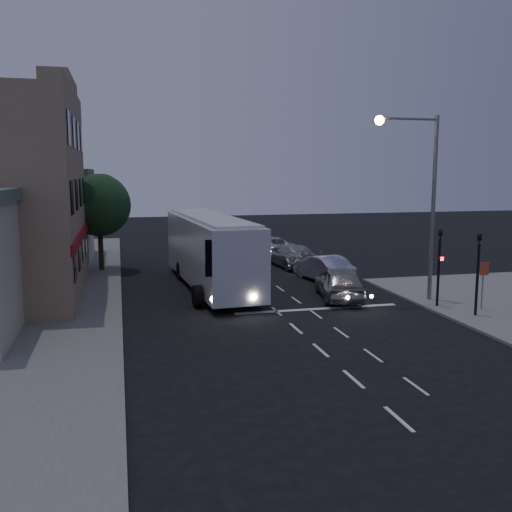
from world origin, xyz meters
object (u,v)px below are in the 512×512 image
object	(u,v)px
traffic_signal_side	(478,264)
streetlight	(422,186)
car_sedan_a	(323,268)
street_tree	(99,202)
car_sedan_c	(269,246)
traffic_signal_main	(439,258)
tour_bus	(210,249)
car_extra	(256,238)
regulatory_sign	(484,278)
car_suv	(339,283)
car_sedan_b	(292,256)

from	to	relation	value
traffic_signal_side	streetlight	distance (m)	4.84
car_sedan_a	street_tree	bearing A→B (deg)	-35.91
car_sedan_c	traffic_signal_main	distance (m)	18.95
tour_bus	streetlight	world-z (taller)	streetlight
car_extra	regulatory_sign	distance (m)	25.82
car_sedan_a	traffic_signal_side	world-z (taller)	traffic_signal_side
car_suv	car_sedan_b	xyz separation A→B (m)	(0.56, 9.93, -0.06)
car_suv	traffic_signal_side	size ratio (longest dim) A/B	1.20
car_sedan_a	streetlight	distance (m)	8.43
regulatory_sign	street_tree	size ratio (longest dim) A/B	0.35
car_suv	street_tree	xyz separation A→B (m)	(-12.03, 11.22, 3.66)
traffic_signal_main	traffic_signal_side	bearing A→B (deg)	-70.51
car_sedan_c	traffic_signal_main	xyz separation A→B (m)	(3.38, -18.57, 1.68)
car_sedan_b	traffic_signal_main	xyz separation A→B (m)	(3.22, -12.95, 1.64)
car_sedan_b	car_sedan_c	world-z (taller)	car_sedan_b
tour_bus	traffic_signal_side	xyz separation A→B (m)	(10.41, -9.41, 0.24)
regulatory_sign	street_tree	distance (m)	23.40
car_sedan_a	street_tree	distance (m)	14.93
car_suv	streetlight	size ratio (longest dim) A/B	0.55
car_sedan_b	street_tree	bearing A→B (deg)	-10.45
car_extra	street_tree	distance (m)	16.73
car_sedan_a	streetlight	bearing A→B (deg)	103.77
car_sedan_c	regulatory_sign	size ratio (longest dim) A/B	2.43
traffic_signal_main	street_tree	distance (m)	21.38
car_sedan_c	traffic_signal_side	world-z (taller)	traffic_signal_side
car_extra	traffic_signal_main	world-z (taller)	traffic_signal_main
car_suv	street_tree	distance (m)	16.86
car_sedan_a	streetlight	xyz separation A→B (m)	(2.65, -6.29, 4.95)
car_sedan_c	regulatory_sign	world-z (taller)	regulatory_sign
car_sedan_b	car_extra	bearing A→B (deg)	-95.55
street_tree	car_extra	bearing A→B (deg)	38.33
car_extra	street_tree	xyz separation A→B (m)	(-12.78, -10.10, 3.81)
car_sedan_b	traffic_signal_side	size ratio (longest dim) A/B	1.31
car_suv	streetlight	distance (m)	6.24
tour_bus	street_tree	xyz separation A→B (m)	(-6.10, 6.81, 2.32)
car_sedan_a	regulatory_sign	bearing A→B (deg)	108.75
car_sedan_c	streetlight	xyz separation A→B (m)	(3.13, -17.14, 4.99)
car_suv	car_sedan_a	size ratio (longest dim) A/B	1.03
car_suv	car_sedan_c	xyz separation A→B (m)	(0.40, 15.54, -0.10)
car_extra	traffic_signal_side	bearing A→B (deg)	98.93
traffic_signal_side	streetlight	xyz separation A→B (m)	(-0.96, 3.40, 3.31)
car_sedan_a	car_extra	bearing A→B (deg)	-98.65
car_sedan_c	car_extra	xyz separation A→B (m)	(0.35, 5.78, -0.06)
car_suv	car_sedan_c	size ratio (longest dim) A/B	0.92
car_sedan_b	car_suv	bearing A→B (deg)	82.21
regulatory_sign	traffic_signal_side	bearing A→B (deg)	-136.08
car_sedan_c	streetlight	bearing A→B (deg)	89.14
streetlight	car_suv	bearing A→B (deg)	155.56
streetlight	street_tree	size ratio (longest dim) A/B	1.45
car_sedan_c	car_extra	size ratio (longest dim) A/B	1.29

